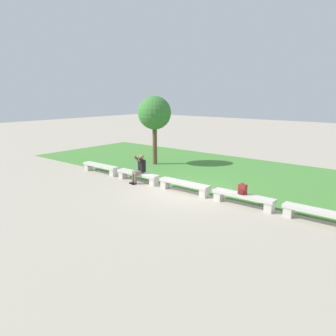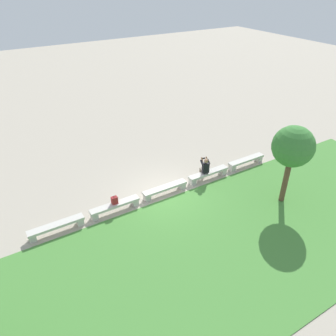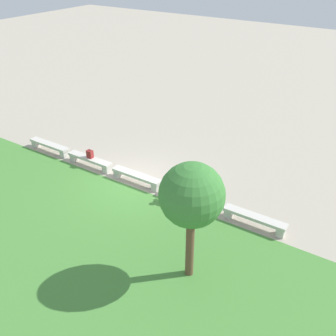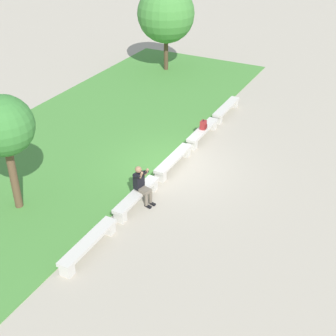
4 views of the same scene
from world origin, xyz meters
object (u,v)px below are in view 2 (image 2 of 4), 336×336
object	(u,v)px
bench_far	(115,206)
person_photographer	(205,168)
bench_mid	(165,189)
backpack	(114,200)
bench_near	(208,174)
bench_end	(56,227)
bench_main	(246,161)
tree_left_background	(293,147)

from	to	relation	value
bench_far	person_photographer	distance (m)	5.17
bench_mid	backpack	xyz separation A→B (m)	(2.66, -0.04, 0.32)
bench_mid	bench_near	bearing A→B (deg)	180.00
bench_end	person_photographer	xyz separation A→B (m)	(-7.83, -0.08, 0.43)
bench_near	bench_far	bearing A→B (deg)	0.00
person_photographer	bench_near	bearing A→B (deg)	160.39
bench_far	backpack	bearing A→B (deg)	-122.18
bench_mid	bench_far	world-z (taller)	same
bench_main	bench_far	xyz separation A→B (m)	(8.05, 0.00, 0.00)
bench_main	bench_mid	distance (m)	5.36
bench_main	person_photographer	size ratio (longest dim) A/B	1.80
backpack	tree_left_background	size ratio (longest dim) A/B	0.11
bench_mid	bench_end	bearing A→B (deg)	0.00
bench_main	bench_far	bearing A→B (deg)	0.00
bench_near	person_photographer	distance (m)	0.48
bench_near	bench_end	bearing A→B (deg)	0.00
backpack	bench_near	bearing A→B (deg)	179.62
bench_end	bench_near	bearing A→B (deg)	180.00
bench_far	person_photographer	xyz separation A→B (m)	(-5.15, -0.08, 0.43)
bench_main	bench_mid	bearing A→B (deg)	0.00
bench_near	backpack	size ratio (longest dim) A/B	5.54
bench_main	bench_far	size ratio (longest dim) A/B	1.00
bench_main	bench_end	size ratio (longest dim) A/B	1.00
bench_far	tree_left_background	xyz separation A→B (m)	(-7.28, 3.37, 2.62)
bench_main	bench_far	distance (m)	8.05
bench_mid	backpack	distance (m)	2.68
bench_main	tree_left_background	world-z (taller)	tree_left_background
bench_mid	bench_far	bearing A→B (deg)	0.00
bench_far	bench_end	bearing A→B (deg)	0.00
bench_far	bench_end	world-z (taller)	same
bench_near	tree_left_background	world-z (taller)	tree_left_background
bench_near	person_photographer	xyz separation A→B (m)	(0.21, -0.08, 0.43)
bench_main	bench_end	bearing A→B (deg)	0.00
bench_near	bench_mid	xyz separation A→B (m)	(2.68, 0.00, 0.00)
bench_mid	tree_left_background	distance (m)	6.27
bench_end	backpack	world-z (taller)	backpack
bench_main	backpack	size ratio (longest dim) A/B	5.54
bench_end	person_photographer	size ratio (longest dim) A/B	1.80
bench_main	person_photographer	bearing A→B (deg)	-1.49
person_photographer	tree_left_background	xyz separation A→B (m)	(-2.13, 3.45, 2.19)
bench_end	bench_main	bearing A→B (deg)	180.00
bench_end	bench_far	bearing A→B (deg)	180.00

